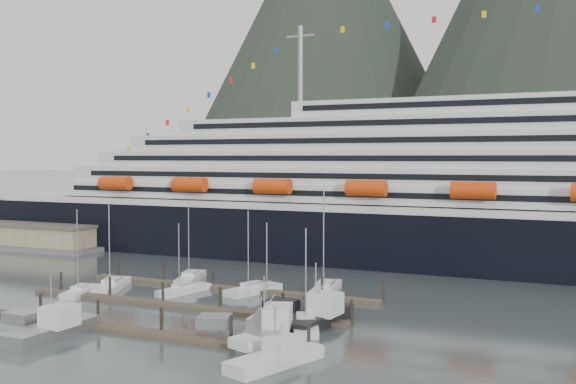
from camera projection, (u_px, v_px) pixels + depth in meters
name	position (u px, v px, depth m)	size (l,w,h in m)	color
ground	(197.00, 316.00, 84.12)	(1600.00, 1600.00, 0.00)	#4C5958
cruise_ship	(504.00, 201.00, 120.74)	(210.00, 30.40, 50.30)	black
warehouse	(27.00, 235.00, 152.21)	(46.00, 20.00, 5.80)	#595956
dock_near	(113.00, 328.00, 77.15)	(48.18, 2.28, 3.20)	#4E4232
dock_mid	(178.00, 305.00, 88.94)	(48.18, 2.28, 3.20)	#4E4232
dock_far	(227.00, 288.00, 100.72)	(48.18, 2.28, 3.20)	#4E4232
sailboat_a	(81.00, 292.00, 97.07)	(4.47, 8.66, 12.85)	silver
sailboat_b	(112.00, 286.00, 101.19)	(6.59, 11.05, 13.63)	silver
sailboat_c	(184.00, 290.00, 98.27)	(4.48, 9.35, 10.74)	silver
sailboat_d	(270.00, 314.00, 83.35)	(3.56, 10.30, 12.32)	silver
sailboat_e	(191.00, 278.00, 108.03)	(5.53, 10.41, 13.26)	silver
sailboat_f	(253.00, 290.00, 98.13)	(5.73, 9.83, 12.62)	silver
sailboat_g	(325.00, 290.00, 98.32)	(4.89, 12.04, 15.76)	silver
sailboat_h	(306.00, 325.00, 77.87)	(6.48, 9.84, 12.30)	silver
trawler_b	(51.00, 328.00, 74.42)	(9.03, 11.85, 7.69)	#939698
trawler_c	(263.00, 329.00, 74.10)	(11.70, 15.14, 7.53)	#939698
trawler_d	(274.00, 357.00, 64.12)	(8.88, 11.07, 6.28)	silver
trawler_e	(315.00, 316.00, 79.73)	(9.82, 12.88, 8.20)	black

